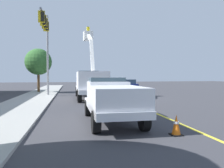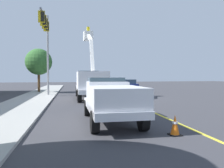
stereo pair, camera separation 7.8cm
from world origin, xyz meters
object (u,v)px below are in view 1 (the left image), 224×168
Objects in this scene: service_pickup_truck at (112,98)px; passing_minivan at (127,84)px; traffic_cone_mid_front at (122,100)px; traffic_signal_mast at (46,36)px; utility_bucket_truck at (90,82)px; traffic_cone_mid_rear at (104,91)px; traffic_cone_leading at (176,125)px.

service_pickup_truck is 20.40m from passing_minivan.
service_pickup_truck reaches higher than traffic_cone_mid_front.
utility_bucket_truck is at bearing -120.11° from traffic_signal_mast.
utility_bucket_truck reaches higher than traffic_cone_mid_rear.
traffic_cone_mid_front is at bearing 159.62° from passing_minivan.
traffic_cone_leading is 0.09× the size of traffic_signal_mast.
traffic_cone_leading is (-13.68, -0.88, -1.25)m from utility_bucket_truck.
traffic_cone_mid_front is (5.94, -2.37, -0.77)m from service_pickup_truck.
traffic_cone_leading is 17.75m from traffic_signal_mast.
utility_bucket_truck is at bearing 3.69° from traffic_cone_leading.
utility_bucket_truck is 1.46× the size of service_pickup_truck.
traffic_signal_mast is at bearing 118.83° from passing_minivan.
service_pickup_truck is 7.08× the size of traffic_cone_mid_rear.
passing_minivan is 14.01m from traffic_cone_mid_front.
traffic_cone_leading is 1.06× the size of traffic_cone_mid_front.
utility_bucket_truck is 11.26× the size of traffic_cone_leading.
traffic_signal_mast is (2.36, 4.06, 4.53)m from utility_bucket_truck.
traffic_cone_mid_rear is at bearing -77.95° from traffic_signal_mast.
traffic_cone_mid_rear is 8.60m from traffic_signal_mast.
traffic_signal_mast is at bearing 37.63° from traffic_cone_mid_front.
passing_minivan is 13.08m from traffic_signal_mast.
service_pickup_truck is 8.17× the size of traffic_cone_mid_front.
utility_bucket_truck is 4.46m from traffic_cone_mid_rear.
service_pickup_truck is at bearing 159.18° from passing_minivan.
service_pickup_truck is 6.45m from traffic_cone_mid_front.
traffic_cone_mid_front is at bearing 176.03° from traffic_cone_mid_rear.
service_pickup_truck reaches higher than passing_minivan.
passing_minivan reaches higher than traffic_cone_mid_front.
traffic_signal_mast is at bearing 13.87° from service_pickup_truck.
utility_bucket_truck is 5.37m from traffic_cone_mid_front.
traffic_cone_mid_front is 0.87× the size of traffic_cone_mid_rear.
passing_minivan is 6.64× the size of traffic_cone_leading.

